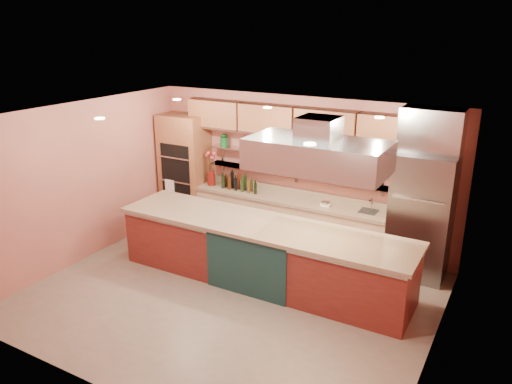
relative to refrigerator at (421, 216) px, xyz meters
The scene contains 21 objects.
floor 3.35m from the refrigerator, 137.68° to the right, with size 6.00×5.00×0.02m, color gray.
ceiling 3.63m from the refrigerator, 137.68° to the right, with size 6.00×5.00×0.02m, color black.
wall_back 2.40m from the refrigerator, behind, with size 6.00×0.04×2.80m, color #B96557.
wall_front 5.21m from the refrigerator, 116.86° to the right, with size 6.00×0.04×2.80m, color #B96557.
wall_left 5.77m from the refrigerator, 158.20° to the right, with size 0.04×5.00×2.80m, color #B96557.
wall_right 2.26m from the refrigerator, 73.10° to the right, with size 0.04×5.00×2.80m, color #B96557.
oven_stack 4.80m from the refrigerator, behind, with size 0.95×0.64×2.30m, color #985737.
refrigerator is the anchor object (origin of this frame).
back_counter 2.47m from the refrigerator, behind, with size 3.84×0.64×0.93m, color tan.
wall_shelf_lower 2.43m from the refrigerator, behind, with size 3.60×0.26×0.03m, color #AAADB1.
wall_shelf_upper 2.50m from the refrigerator, behind, with size 3.60×0.26×0.03m, color #AAADB1.
upper_cabinets 2.69m from the refrigerator, behind, with size 4.60×0.36×0.55m, color #985737.
range_hood 2.27m from the refrigerator, 130.20° to the right, with size 2.00×1.00×0.45m, color #AAADB1.
ceiling_downlights 3.50m from the refrigerator, 140.46° to the right, with size 4.00×2.80×0.02m, color #FFE5A5.
island 2.66m from the refrigerator, 145.50° to the right, with size 4.84×1.05×1.01m, color maroon.
flower_vase 4.13m from the refrigerator, behind, with size 0.16×0.16×0.29m, color #60110E.
oil_bottle_cluster 3.45m from the refrigerator, behind, with size 0.85×0.24×0.27m, color black.
kitchen_scale 1.66m from the refrigerator, behind, with size 0.17×0.13×0.09m, color white.
bar_faucet 0.86m from the refrigerator, behind, with size 0.03×0.03×0.24m, color silver.
copper_kettle 3.56m from the refrigerator, behind, with size 0.17×0.17×0.13m, color #AF5228.
green_canister 2.75m from the refrigerator, behind, with size 0.15×0.15×0.18m, color #104F20.
Camera 1 is at (3.72, -5.78, 4.03)m, focal length 35.00 mm.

